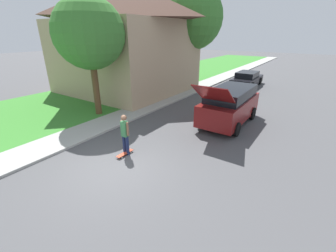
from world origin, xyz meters
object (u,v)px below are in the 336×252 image
at_px(skateboarder, 125,133).
at_px(skateboard, 125,153).
at_px(lawn_tree_near, 89,34).
at_px(lawn_tree_far, 192,18).
at_px(suv_parked, 230,105).
at_px(car_down_street, 247,79).

height_order(skateboarder, skateboard, skateboarder).
xyz_separation_m(lawn_tree_near, lawn_tree_far, (0.60, 9.92, 1.18)).
bearing_deg(suv_parked, lawn_tree_far, 132.33).
distance_m(lawn_tree_far, car_down_street, 7.32).
xyz_separation_m(car_down_street, skateboarder, (-0.21, -15.54, 0.30)).
distance_m(lawn_tree_near, skateboarder, 6.43).
height_order(lawn_tree_far, skateboarder, lawn_tree_far).
xyz_separation_m(skateboarder, skateboard, (0.01, -0.10, -0.85)).
relative_size(suv_parked, skateboarder, 3.03).
relative_size(lawn_tree_near, skateboarder, 3.77).
xyz_separation_m(lawn_tree_far, suv_parked, (6.27, -6.88, -4.64)).
height_order(suv_parked, skateboard, suv_parked).
bearing_deg(lawn_tree_near, skateboard, -29.24).
distance_m(suv_parked, skateboard, 6.15).
relative_size(car_down_street, skateboard, 5.59).
distance_m(lawn_tree_near, suv_parked, 8.27).
height_order(car_down_street, skateboarder, skateboarder).
xyz_separation_m(lawn_tree_near, skateboard, (4.72, -2.64, -4.42)).
bearing_deg(car_down_street, suv_parked, -78.91).
bearing_deg(skateboarder, car_down_street, 89.23).
distance_m(lawn_tree_near, car_down_street, 14.43).
bearing_deg(skateboard, skateboarder, 96.63).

